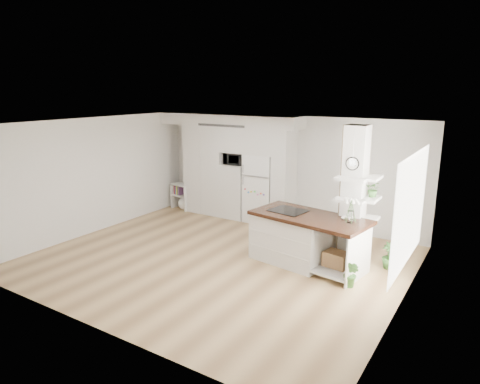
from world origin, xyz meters
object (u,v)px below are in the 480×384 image
object	(u,v)px
kitchen_island	(297,237)
floor_plant_a	(351,274)
bookshelf	(183,198)
refrigerator	(262,188)

from	to	relation	value
kitchen_island	floor_plant_a	world-z (taller)	kitchen_island
bookshelf	floor_plant_a	bearing A→B (deg)	-13.37
refrigerator	bookshelf	size ratio (longest dim) A/B	2.42
refrigerator	bookshelf	xyz separation A→B (m)	(-2.45, -0.19, -0.56)
refrigerator	bookshelf	bearing A→B (deg)	-175.61
refrigerator	floor_plant_a	distance (m)	4.07
kitchen_island	bookshelf	xyz separation A→B (m)	(-4.35, 1.74, -0.20)
floor_plant_a	kitchen_island	bearing A→B (deg)	156.63
refrigerator	kitchen_island	size ratio (longest dim) A/B	0.74
refrigerator	floor_plant_a	size ratio (longest dim) A/B	3.55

